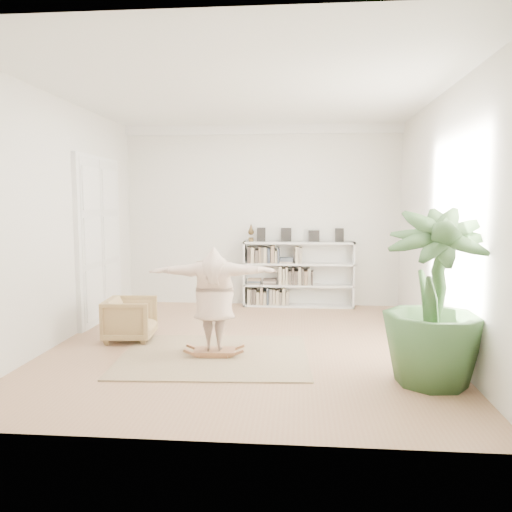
% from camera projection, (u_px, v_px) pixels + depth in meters
% --- Properties ---
extents(floor, '(6.00, 6.00, 0.00)m').
position_uv_depth(floor, '(246.00, 345.00, 7.29)').
color(floor, '#9E7251').
rests_on(floor, ground).
extents(room_shell, '(6.00, 6.00, 6.00)m').
position_uv_depth(room_shell, '(262.00, 130.00, 9.84)').
color(room_shell, silver).
rests_on(room_shell, floor).
extents(doors, '(0.09, 1.78, 2.92)m').
position_uv_depth(doors, '(100.00, 241.00, 8.66)').
color(doors, white).
rests_on(doors, floor).
extents(bookshelf, '(2.20, 0.35, 1.64)m').
position_uv_depth(bookshelf, '(298.00, 275.00, 9.95)').
color(bookshelf, silver).
rests_on(bookshelf, floor).
extents(armchair, '(0.77, 0.75, 0.65)m').
position_uv_depth(armchair, '(130.00, 319.00, 7.49)').
color(armchair, tan).
rests_on(armchair, floor).
extents(rug, '(2.61, 2.14, 0.02)m').
position_uv_depth(rug, '(215.00, 356.00, 6.73)').
color(rug, tan).
rests_on(rug, floor).
extents(rocker_board, '(0.57, 0.36, 0.12)m').
position_uv_depth(rocker_board, '(215.00, 351.00, 6.72)').
color(rocker_board, '#94603B').
rests_on(rocker_board, rug).
extents(person, '(1.73, 0.56, 1.38)m').
position_uv_depth(person, '(214.00, 296.00, 6.64)').
color(person, beige).
rests_on(person, rocker_board).
extents(houseplant, '(1.29, 1.29, 2.01)m').
position_uv_depth(houseplant, '(434.00, 297.00, 5.62)').
color(houseplant, '#34582C').
rests_on(houseplant, floor).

